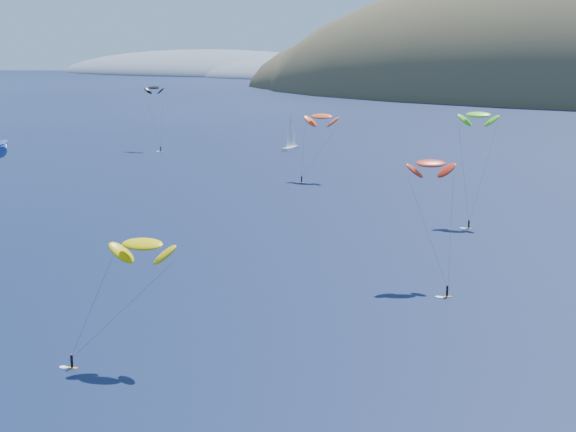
# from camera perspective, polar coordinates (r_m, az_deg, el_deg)

# --- Properties ---
(headland) EXTENTS (460.00, 250.00, 60.00)m
(headland) POSITION_cam_1_polar(r_m,az_deg,el_deg) (925.37, -4.17, 9.88)
(headland) COLOR slate
(headland) RESTS_ON ground
(sailboat) EXTENTS (9.36, 8.14, 11.80)m
(sailboat) POSITION_cam_1_polar(r_m,az_deg,el_deg) (270.52, 0.18, 4.95)
(sailboat) COLOR silver
(sailboat) RESTS_ON ground
(kitesurfer_1) EXTENTS (9.47, 10.82, 19.05)m
(kitesurfer_1) POSITION_cam_1_polar(r_m,az_deg,el_deg) (210.66, 2.39, 7.09)
(kitesurfer_1) COLOR gold
(kitesurfer_1) RESTS_ON ground
(kitesurfer_2) EXTENTS (10.01, 9.68, 15.53)m
(kitesurfer_2) POSITION_cam_1_polar(r_m,az_deg,el_deg) (91.15, -10.32, -2.00)
(kitesurfer_2) COLOR gold
(kitesurfer_2) RESTS_ON ground
(kitesurfer_3) EXTENTS (8.15, 11.09, 23.53)m
(kitesurfer_3) POSITION_cam_1_polar(r_m,az_deg,el_deg) (164.73, 13.39, 7.01)
(kitesurfer_3) COLOR gold
(kitesurfer_3) RESTS_ON ground
(kitesurfer_9) EXTENTS (10.04, 11.08, 19.87)m
(kitesurfer_9) POSITION_cam_1_polar(r_m,az_deg,el_deg) (121.30, 10.13, 3.68)
(kitesurfer_9) COLOR gold
(kitesurfer_9) RESTS_ON ground
(kitesurfer_10) EXTENTS (9.12, 14.64, 18.73)m
(kitesurfer_10) POSITION_cam_1_polar(r_m,az_deg,el_deg) (165.51, -19.77, 4.86)
(kitesurfer_10) COLOR gold
(kitesurfer_10) RESTS_ON ground
(kitesurfer_12) EXTENTS (10.27, 7.69, 22.45)m
(kitesurfer_12) POSITION_cam_1_polar(r_m,az_deg,el_deg) (274.38, -9.49, 8.98)
(kitesurfer_12) COLOR gold
(kitesurfer_12) RESTS_ON ground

